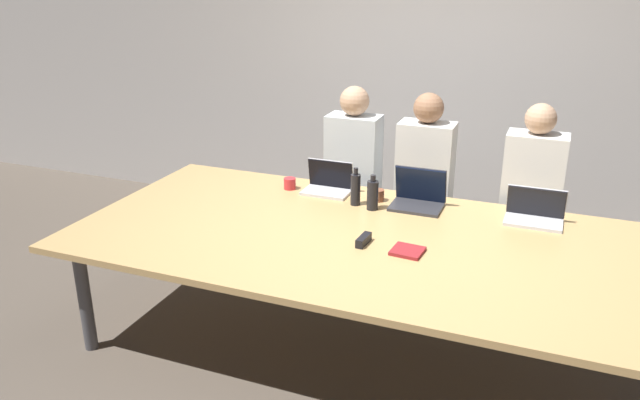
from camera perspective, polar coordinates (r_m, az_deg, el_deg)
ground_plane at (r=4.08m, az=3.60°, el=-12.94°), size 24.00×24.00×0.00m
curtain_wall at (r=5.51m, az=10.98°, el=11.44°), size 12.00×0.06×2.80m
conference_table at (r=3.73m, az=3.84°, el=-3.96°), size 3.46×1.69×0.75m
laptop_far_center at (r=4.18m, az=8.98°, el=0.41°), size 0.34×0.26×0.26m
person_far_center at (r=4.69m, az=9.44°, el=0.90°), size 0.40×0.24×1.41m
cup_far_center at (r=4.25m, az=5.32°, el=0.44°), size 0.08×0.08×0.08m
bottle_far_center at (r=4.08m, az=4.83°, el=0.49°), size 0.07×0.07×0.24m
laptop_far_right at (r=4.11m, az=19.03°, el=-1.04°), size 0.35×0.22×0.22m
person_far_right at (r=4.57m, az=18.61°, el=-0.54°), size 0.40×0.24×1.41m
laptop_far_midleft at (r=4.40m, az=0.77°, el=1.57°), size 0.33×0.22×0.22m
person_far_midleft at (r=4.85m, az=3.03°, el=1.88°), size 0.40×0.24×1.42m
cup_far_midleft at (r=4.46m, az=-2.78°, el=1.51°), size 0.08×0.08×0.08m
bottle_far_midleft at (r=4.15m, az=3.26°, el=1.02°), size 0.07×0.07×0.26m
stapler at (r=3.60m, az=4.01°, el=-3.67°), size 0.05×0.15×0.05m
notebook at (r=3.53m, az=8.00°, el=-4.64°), size 0.18×0.18×0.02m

